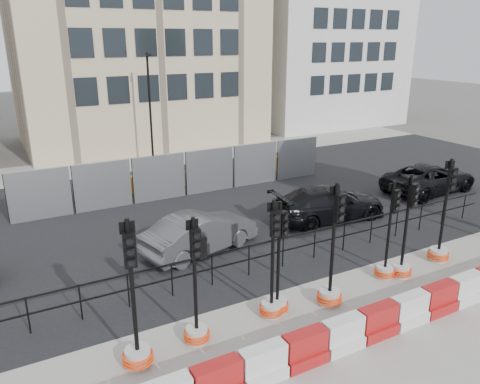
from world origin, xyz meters
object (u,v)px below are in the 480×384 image
traffic_signal_a (136,338)px  car_c (329,203)px  traffic_signal_d (278,287)px  traffic_signal_h (440,241)px

traffic_signal_a → car_c: bearing=36.7°
traffic_signal_d → car_c: (5.25, 4.50, -0.06)m
car_c → traffic_signal_a: bearing=123.1°
car_c → traffic_signal_d: bearing=135.6°
traffic_signal_h → car_c: (-0.82, 4.48, -0.02)m
traffic_signal_d → car_c: size_ratio=0.64×
traffic_signal_h → car_c: traffic_signal_h is taller
traffic_signal_a → car_c: size_ratio=0.72×
traffic_signal_d → car_c: bearing=21.7°
traffic_signal_d → traffic_signal_a: bearing=165.9°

